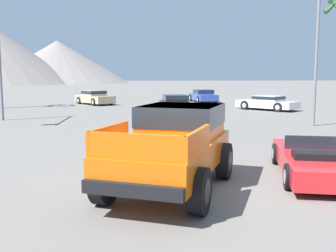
{
  "coord_description": "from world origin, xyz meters",
  "views": [
    {
      "loc": [
        -1.04,
        -9.04,
        2.64
      ],
      "look_at": [
        -0.4,
        0.72,
        1.35
      ],
      "focal_mm": 42.0,
      "sensor_mm": 36.0,
      "label": 1
    }
  ],
  "objects_px": {
    "orange_pickup_truck": "(175,141)",
    "red_convertible_car": "(318,161)",
    "parked_car_dark": "(176,103)",
    "parked_car_tan": "(94,97)",
    "parked_car_blue": "(203,96)",
    "parked_car_white": "(267,103)",
    "street_lamp_post": "(318,21)"
  },
  "relations": [
    {
      "from": "red_convertible_car",
      "to": "parked_car_dark",
      "type": "height_order",
      "value": "parked_car_dark"
    },
    {
      "from": "orange_pickup_truck",
      "to": "parked_car_tan",
      "type": "bearing_deg",
      "value": 122.39
    },
    {
      "from": "parked_car_blue",
      "to": "street_lamp_post",
      "type": "xyz_separation_m",
      "value": [
        2.93,
        -18.18,
        4.7
      ]
    },
    {
      "from": "parked_car_tan",
      "to": "parked_car_dark",
      "type": "xyz_separation_m",
      "value": [
        6.57,
        -7.7,
        -0.02
      ]
    },
    {
      "from": "orange_pickup_truck",
      "to": "red_convertible_car",
      "type": "bearing_deg",
      "value": 31.07
    },
    {
      "from": "red_convertible_car",
      "to": "parked_car_blue",
      "type": "relative_size",
      "value": 1.06
    },
    {
      "from": "parked_car_dark",
      "to": "street_lamp_post",
      "type": "xyz_separation_m",
      "value": [
        6.48,
        -7.88,
        4.69
      ]
    },
    {
      "from": "orange_pickup_truck",
      "to": "parked_car_tan",
      "type": "relative_size",
      "value": 1.12
    },
    {
      "from": "parked_car_tan",
      "to": "parked_car_blue",
      "type": "distance_m",
      "value": 10.45
    },
    {
      "from": "parked_car_dark",
      "to": "parked_car_blue",
      "type": "bearing_deg",
      "value": -113.6
    },
    {
      "from": "red_convertible_car",
      "to": "parked_car_white",
      "type": "xyz_separation_m",
      "value": [
        4.78,
        19.0,
        0.16
      ]
    },
    {
      "from": "parked_car_tan",
      "to": "parked_car_white",
      "type": "relative_size",
      "value": 1.01
    },
    {
      "from": "orange_pickup_truck",
      "to": "street_lamp_post",
      "type": "bearing_deg",
      "value": 74.13
    },
    {
      "from": "parked_car_tan",
      "to": "street_lamp_post",
      "type": "bearing_deg",
      "value": 94.38
    },
    {
      "from": "parked_car_white",
      "to": "street_lamp_post",
      "type": "height_order",
      "value": "street_lamp_post"
    },
    {
      "from": "parked_car_white",
      "to": "street_lamp_post",
      "type": "relative_size",
      "value": 0.5
    },
    {
      "from": "orange_pickup_truck",
      "to": "street_lamp_post",
      "type": "distance_m",
      "value": 13.9
    },
    {
      "from": "parked_car_blue",
      "to": "red_convertible_car",
      "type": "bearing_deg",
      "value": -101.78
    },
    {
      "from": "red_convertible_car",
      "to": "parked_car_dark",
      "type": "relative_size",
      "value": 1.09
    },
    {
      "from": "red_convertible_car",
      "to": "street_lamp_post",
      "type": "relative_size",
      "value": 0.51
    },
    {
      "from": "orange_pickup_truck",
      "to": "street_lamp_post",
      "type": "height_order",
      "value": "street_lamp_post"
    },
    {
      "from": "parked_car_blue",
      "to": "parked_car_dark",
      "type": "bearing_deg",
      "value": -118.05
    },
    {
      "from": "parked_car_blue",
      "to": "parked_car_dark",
      "type": "relative_size",
      "value": 1.02
    },
    {
      "from": "parked_car_tan",
      "to": "street_lamp_post",
      "type": "relative_size",
      "value": 0.5
    },
    {
      "from": "parked_car_dark",
      "to": "street_lamp_post",
      "type": "relative_size",
      "value": 0.47
    },
    {
      "from": "parked_car_tan",
      "to": "parked_car_white",
      "type": "bearing_deg",
      "value": 118.93
    },
    {
      "from": "parked_car_blue",
      "to": "parked_car_white",
      "type": "distance_m",
      "value": 9.7
    },
    {
      "from": "red_convertible_car",
      "to": "parked_car_blue",
      "type": "xyz_separation_m",
      "value": [
        1.35,
        28.06,
        0.21
      ]
    },
    {
      "from": "parked_car_tan",
      "to": "parked_car_dark",
      "type": "bearing_deg",
      "value": 94.92
    },
    {
      "from": "red_convertible_car",
      "to": "parked_car_dark",
      "type": "distance_m",
      "value": 17.9
    },
    {
      "from": "parked_car_dark",
      "to": "street_lamp_post",
      "type": "distance_m",
      "value": 11.23
    },
    {
      "from": "orange_pickup_truck",
      "to": "parked_car_dark",
      "type": "height_order",
      "value": "orange_pickup_truck"
    }
  ]
}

